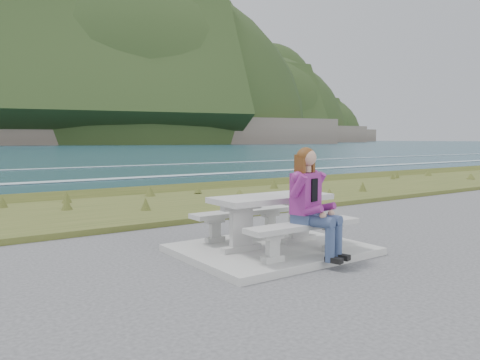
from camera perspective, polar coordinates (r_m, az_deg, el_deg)
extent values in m
cube|color=#A3A49E|center=(6.96, 3.84, -8.45)|extent=(2.60, 2.10, 0.10)
cube|color=#A3A49E|center=(6.62, 0.16, -8.33)|extent=(0.62, 0.12, 0.08)
cube|color=#A3A49E|center=(6.56, 0.16, -5.82)|extent=(0.34, 0.09, 0.51)
cube|color=#A3A49E|center=(6.51, 0.16, -3.27)|extent=(0.62, 0.12, 0.08)
cube|color=#A3A49E|center=(7.28, 7.18, -7.15)|extent=(0.62, 0.12, 0.08)
cube|color=#A3A49E|center=(7.22, 7.21, -4.86)|extent=(0.34, 0.09, 0.51)
cube|color=#A3A49E|center=(7.18, 7.24, -2.54)|extent=(0.62, 0.12, 0.08)
cube|color=#A3A49E|center=(6.82, 3.88, -2.23)|extent=(1.80, 0.75, 0.08)
cube|color=#A3A49E|center=(6.08, 4.01, -9.56)|extent=(0.30, 0.12, 0.08)
cube|color=#A3A49E|center=(6.04, 4.02, -8.18)|extent=(0.17, 0.09, 0.22)
cube|color=#A3A49E|center=(6.01, 4.03, -6.79)|extent=(0.30, 0.12, 0.08)
cube|color=#A3A49E|center=(6.79, 11.19, -8.09)|extent=(0.30, 0.12, 0.08)
cube|color=#A3A49E|center=(6.76, 11.21, -6.85)|extent=(0.17, 0.09, 0.22)
cube|color=#A3A49E|center=(6.73, 11.23, -5.60)|extent=(0.30, 0.12, 0.08)
cube|color=#A3A49E|center=(6.34, 7.84, -5.51)|extent=(1.80, 0.35, 0.07)
cube|color=#A3A49E|center=(7.19, -3.08, -7.27)|extent=(0.30, 0.12, 0.08)
cube|color=#A3A49E|center=(7.16, -3.08, -6.09)|extent=(0.17, 0.09, 0.22)
cube|color=#A3A49E|center=(7.13, -3.09, -4.91)|extent=(0.30, 0.12, 0.08)
cube|color=#A3A49E|center=(7.80, 3.72, -6.30)|extent=(0.30, 0.12, 0.08)
cube|color=#A3A49E|center=(7.77, 3.72, -5.21)|extent=(0.17, 0.09, 0.22)
cube|color=#A3A49E|center=(7.75, 3.73, -4.12)|extent=(0.30, 0.12, 0.08)
cube|color=#A3A49E|center=(7.42, 0.46, -3.94)|extent=(1.80, 0.35, 0.07)
cube|color=#3A4A1C|center=(11.24, -12.37, -3.65)|extent=(160.00, 4.50, 0.22)
cube|color=brown|center=(13.94, -16.96, -2.09)|extent=(160.00, 0.80, 2.20)
cube|color=silver|center=(20.02, -22.27, -5.17)|extent=(220.00, 3.00, 0.06)
cube|color=silver|center=(27.81, -25.91, -2.54)|extent=(220.00, 2.00, 0.06)
cube|color=brown|center=(361.19, -13.18, 5.75)|extent=(296.14, 193.70, 18.00)
ellipsoid|color=black|center=(361.25, -13.19, 6.22)|extent=(311.77, 210.10, 228.63)
cube|color=brown|center=(534.81, 2.40, 5.59)|extent=(224.66, 148.06, 18.00)
ellipsoid|color=black|center=(534.85, 2.40, 5.91)|extent=(236.23, 161.33, 174.83)
cube|color=brown|center=(714.45, 7.77, 5.40)|extent=(197.87, 126.05, 18.00)
ellipsoid|color=black|center=(714.48, 7.77, 5.64)|extent=(207.79, 137.80, 127.76)
cube|color=navy|center=(6.29, 9.87, -6.83)|extent=(0.57, 0.81, 0.57)
cube|color=#872479|center=(6.32, 8.02, -1.60)|extent=(0.48, 0.35, 0.55)
sphere|color=tan|center=(6.27, 8.24, 2.72)|extent=(0.23, 0.23, 0.23)
sphere|color=#562C13|center=(6.28, 8.04, 2.82)|extent=(0.25, 0.25, 0.25)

